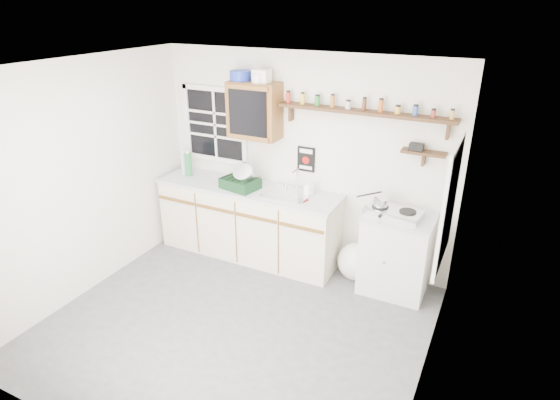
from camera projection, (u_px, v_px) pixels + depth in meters
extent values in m
cube|color=#49494B|center=(236.00, 325.00, 4.70)|extent=(3.60, 3.20, 0.02)
cube|color=white|center=(223.00, 67.00, 3.70)|extent=(3.60, 3.20, 0.02)
cube|color=silver|center=(85.00, 180.00, 4.94)|extent=(0.02, 3.20, 2.50)
cube|color=silver|center=(438.00, 258.00, 3.46)|extent=(0.02, 3.20, 2.50)
cube|color=silver|center=(303.00, 161.00, 5.52)|extent=(3.60, 0.02, 2.50)
cube|color=silver|center=(91.00, 310.00, 2.88)|extent=(3.60, 0.02, 2.50)
cube|color=beige|center=(249.00, 223.00, 5.83)|extent=(2.27, 0.60, 0.88)
cube|color=#ACB0B4|center=(248.00, 188.00, 5.64)|extent=(2.31, 0.62, 0.04)
cube|color=brown|center=(176.00, 200.00, 5.82)|extent=(0.53, 0.02, 0.03)
cube|color=brown|center=(214.00, 209.00, 5.58)|extent=(0.53, 0.02, 0.03)
cube|color=brown|center=(256.00, 218.00, 5.35)|extent=(0.53, 0.02, 0.03)
cube|color=brown|center=(301.00, 228.00, 5.12)|extent=(0.53, 0.02, 0.03)
cube|color=silver|center=(396.00, 255.00, 5.10)|extent=(0.70, 0.55, 0.88)
cube|color=#ACB0B4|center=(400.00, 217.00, 4.92)|extent=(0.73, 0.57, 0.03)
cube|color=silver|center=(288.00, 194.00, 5.42)|extent=(0.52, 0.44, 0.03)
cylinder|color=silver|center=(297.00, 180.00, 5.47)|extent=(0.02, 0.02, 0.28)
cylinder|color=silver|center=(295.00, 171.00, 5.37)|extent=(0.02, 0.14, 0.02)
cube|color=brown|center=(255.00, 110.00, 5.39)|extent=(0.60, 0.30, 0.65)
cube|color=black|center=(248.00, 113.00, 5.25)|extent=(0.48, 0.02, 0.52)
cylinder|color=#192FA5|center=(240.00, 76.00, 5.31)|extent=(0.24, 0.24, 0.11)
cube|color=white|center=(262.00, 76.00, 5.19)|extent=(0.18, 0.15, 0.14)
cylinder|color=white|center=(258.00, 78.00, 5.17)|extent=(0.12, 0.12, 0.10)
cube|color=#301D0D|center=(364.00, 112.00, 4.87)|extent=(1.91, 0.18, 0.04)
cube|color=#301D0D|center=(291.00, 113.00, 5.30)|extent=(0.03, 0.10, 0.18)
cube|color=#301D0D|center=(448.00, 130.00, 4.60)|extent=(0.03, 0.10, 0.18)
cylinder|color=red|center=(288.00, 97.00, 5.20)|extent=(0.05, 0.05, 0.12)
cylinder|color=black|center=(288.00, 91.00, 5.18)|extent=(0.04, 0.04, 0.02)
cylinder|color=gold|center=(303.00, 99.00, 5.13)|extent=(0.05, 0.05, 0.12)
cylinder|color=black|center=(303.00, 93.00, 5.11)|extent=(0.04, 0.04, 0.02)
cylinder|color=#267226|center=(317.00, 101.00, 5.06)|extent=(0.06, 0.06, 0.11)
cylinder|color=black|center=(318.00, 95.00, 5.04)|extent=(0.05, 0.05, 0.02)
cylinder|color=#99591E|center=(333.00, 101.00, 4.99)|extent=(0.05, 0.05, 0.13)
cylinder|color=black|center=(333.00, 95.00, 4.96)|extent=(0.04, 0.04, 0.02)
cylinder|color=silver|center=(348.00, 105.00, 4.92)|extent=(0.06, 0.06, 0.08)
cylinder|color=black|center=(348.00, 101.00, 4.90)|extent=(0.05, 0.05, 0.02)
cylinder|color=#4C2614|center=(364.00, 105.00, 4.84)|extent=(0.04, 0.04, 0.12)
cylinder|color=black|center=(365.00, 98.00, 4.82)|extent=(0.04, 0.04, 0.02)
cylinder|color=#B24C19|center=(381.00, 106.00, 4.77)|extent=(0.05, 0.05, 0.13)
cylinder|color=black|center=(382.00, 99.00, 4.74)|extent=(0.05, 0.05, 0.02)
cylinder|color=gold|center=(398.00, 110.00, 4.71)|extent=(0.06, 0.06, 0.07)
cylinder|color=black|center=(398.00, 106.00, 4.69)|extent=(0.05, 0.05, 0.02)
cylinder|color=#334C8C|center=(415.00, 111.00, 4.63)|extent=(0.06, 0.06, 0.10)
cylinder|color=black|center=(416.00, 105.00, 4.61)|extent=(0.05, 0.05, 0.02)
cylinder|color=maroon|center=(433.00, 114.00, 4.57)|extent=(0.05, 0.05, 0.07)
cylinder|color=black|center=(434.00, 109.00, 4.55)|extent=(0.04, 0.04, 0.02)
cylinder|color=#BF8C3F|center=(452.00, 115.00, 4.49)|extent=(0.04, 0.04, 0.09)
cylinder|color=black|center=(453.00, 110.00, 4.47)|extent=(0.04, 0.04, 0.02)
cube|color=#301D0D|center=(424.00, 153.00, 4.75)|extent=(0.45, 0.15, 0.03)
cube|color=#301D0D|center=(424.00, 159.00, 4.82)|extent=(0.03, 0.08, 0.14)
cube|color=black|center=(416.00, 147.00, 4.77)|extent=(0.14, 0.10, 0.07)
cube|color=black|center=(306.00, 159.00, 5.47)|extent=(0.22, 0.01, 0.30)
cube|color=white|center=(306.00, 151.00, 5.42)|extent=(0.16, 0.00, 0.05)
cylinder|color=#A50C0C|center=(306.00, 160.00, 5.47)|extent=(0.09, 0.01, 0.09)
cube|color=white|center=(306.00, 168.00, 5.50)|extent=(0.16, 0.00, 0.04)
cube|color=black|center=(215.00, 125.00, 5.87)|extent=(0.85, 0.02, 0.90)
cube|color=silver|center=(215.00, 125.00, 5.87)|extent=(0.93, 0.03, 0.98)
cube|color=black|center=(450.00, 205.00, 3.84)|extent=(0.02, 0.70, 1.00)
cube|color=silver|center=(450.00, 205.00, 3.84)|extent=(0.03, 0.78, 1.08)
cylinder|color=#A9B9C6|center=(184.00, 163.00, 6.00)|extent=(0.07, 0.07, 0.28)
cylinder|color=white|center=(183.00, 152.00, 5.94)|extent=(0.04, 0.04, 0.03)
cylinder|color=#28793F|center=(188.00, 164.00, 5.95)|extent=(0.09, 0.09, 0.30)
cylinder|color=white|center=(187.00, 152.00, 5.89)|extent=(0.05, 0.05, 0.03)
cube|color=black|center=(240.00, 183.00, 5.57)|extent=(0.47, 0.39, 0.13)
cylinder|color=silver|center=(244.00, 174.00, 5.50)|extent=(0.27, 0.30, 0.25)
imported|color=white|center=(309.00, 188.00, 5.36)|extent=(0.11, 0.11, 0.18)
cube|color=maroon|center=(301.00, 200.00, 5.25)|extent=(0.16, 0.14, 0.02)
cube|color=silver|center=(394.00, 212.00, 4.91)|extent=(0.61, 0.37, 0.07)
cylinder|color=black|center=(380.00, 206.00, 4.95)|extent=(0.18, 0.18, 0.01)
cylinder|color=black|center=(408.00, 211.00, 4.83)|extent=(0.18, 0.18, 0.01)
cylinder|color=silver|center=(381.00, 203.00, 4.93)|extent=(0.15, 0.15, 0.10)
cylinder|color=black|center=(369.00, 194.00, 5.04)|extent=(0.30, 0.10, 0.15)
ellipsoid|color=silver|center=(356.00, 262.00, 5.42)|extent=(0.43, 0.39, 0.45)
cone|color=silver|center=(359.00, 247.00, 5.33)|extent=(0.12, 0.12, 0.12)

